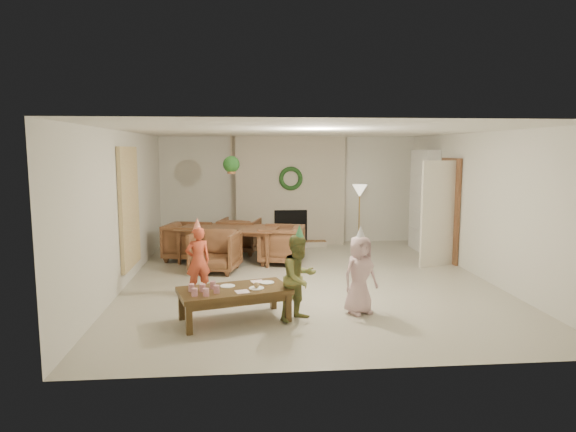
{
  "coord_description": "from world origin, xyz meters",
  "views": [
    {
      "loc": [
        -1.06,
        -8.2,
        2.2
      ],
      "look_at": [
        -0.3,
        0.4,
        1.05
      ],
      "focal_mm": 31.11,
      "sensor_mm": 36.0,
      "label": 1
    }
  ],
  "objects": [
    {
      "name": "wall_left",
      "position": [
        -3.0,
        0.0,
        1.25
      ],
      "size": [
        0.0,
        7.0,
        7.0
      ],
      "primitive_type": "plane",
      "rotation": [
        1.57,
        0.0,
        1.57
      ],
      "color": "silver",
      "rests_on": "floor"
    },
    {
      "name": "cup_b",
      "position": [
        -1.73,
        -2.03,
        0.48
      ],
      "size": [
        0.09,
        0.09,
        0.1
      ],
      "primitive_type": "cylinder",
      "rotation": [
        0.0,
        0.0,
        0.28
      ],
      "color": "silver",
      "rests_on": "coffee_table_top"
    },
    {
      "name": "child_plaid",
      "position": [
        -0.36,
        -1.97,
        0.56
      ],
      "size": [
        0.69,
        0.67,
        1.12
      ],
      "primitive_type": "imported",
      "rotation": [
        0.0,
        0.0,
        0.64
      ],
      "color": "olive",
      "rests_on": "floor"
    },
    {
      "name": "cup_a",
      "position": [
        -1.68,
        -2.23,
        0.48
      ],
      "size": [
        0.09,
        0.09,
        0.1
      ],
      "primitive_type": "cylinder",
      "rotation": [
        0.0,
        0.0,
        0.28
      ],
      "color": "silver",
      "rests_on": "coffee_table_top"
    },
    {
      "name": "cup_f",
      "position": [
        -1.47,
        -1.92,
        0.48
      ],
      "size": [
        0.09,
        0.09,
        0.1
      ],
      "primitive_type": "cylinder",
      "rotation": [
        0.0,
        0.0,
        0.28
      ],
      "color": "silver",
      "rests_on": "coffee_table_top"
    },
    {
      "name": "coffee_leg_fl",
      "position": [
        -1.73,
        -2.38,
        0.18
      ],
      "size": [
        0.09,
        0.09,
        0.37
      ],
      "primitive_type": "cube",
      "rotation": [
        0.0,
        0.0,
        0.28
      ],
      "color": "#4A3418",
      "rests_on": "floor"
    },
    {
      "name": "napkin_right",
      "position": [
        -0.89,
        -1.64,
        0.43
      ],
      "size": [
        0.2,
        0.2,
        0.01
      ],
      "primitive_type": "cube",
      "rotation": [
        0.0,
        0.0,
        0.28
      ],
      "color": "#FFBBCB",
      "rests_on": "coffee_table_top"
    },
    {
      "name": "bookshelf_shelf_a",
      "position": [
        2.82,
        2.3,
        0.45
      ],
      "size": [
        0.3,
        0.92,
        0.03
      ],
      "primitive_type": "cube",
      "color": "white",
      "rests_on": "bookshelf_carcass"
    },
    {
      "name": "hanging_plant_cord",
      "position": [
        -1.3,
        1.5,
        2.15
      ],
      "size": [
        0.01,
        0.01,
        0.7
      ],
      "primitive_type": "cylinder",
      "color": "tan",
      "rests_on": "ceiling"
    },
    {
      "name": "bookshelf_shelf_c",
      "position": [
        2.82,
        2.3,
        1.25
      ],
      "size": [
        0.3,
        0.92,
        0.03
      ],
      "primitive_type": "cube",
      "color": "white",
      "rests_on": "bookshelf_carcass"
    },
    {
      "name": "dining_chair_right",
      "position": [
        -0.35,
        1.29,
        0.38
      ],
      "size": [
        1.0,
        0.98,
        0.75
      ],
      "primitive_type": "imported",
      "rotation": [
        0.0,
        0.0,
        -1.82
      ],
      "color": "brown",
      "rests_on": "floor"
    },
    {
      "name": "bookshelf_shelf_d",
      "position": [
        2.82,
        2.3,
        1.65
      ],
      "size": [
        0.3,
        0.92,
        0.03
      ],
      "primitive_type": "cube",
      "color": "white",
      "rests_on": "bookshelf_carcass"
    },
    {
      "name": "floor_lamp_base",
      "position": [
        1.58,
        3.0,
        0.01
      ],
      "size": [
        0.26,
        0.26,
        0.03
      ],
      "primitive_type": "cylinder",
      "color": "gold",
      "rests_on": "floor"
    },
    {
      "name": "floor_lamp_shade",
      "position": [
        1.58,
        3.0,
        1.26
      ],
      "size": [
        0.34,
        0.34,
        0.28
      ],
      "primitive_type": "cone",
      "rotation": [
        3.14,
        0.0,
        0.0
      ],
      "color": "beige",
      "rests_on": "floor_lamp_post"
    },
    {
      "name": "cup_d",
      "position": [
        -1.6,
        -2.04,
        0.48
      ],
      "size": [
        0.09,
        0.09,
        0.1
      ],
      "primitive_type": "cylinder",
      "rotation": [
        0.0,
        0.0,
        0.28
      ],
      "color": "silver",
      "rests_on": "coffee_table_top"
    },
    {
      "name": "wall_right",
      "position": [
        3.0,
        0.0,
        1.25
      ],
      "size": [
        0.0,
        7.0,
        7.0
      ],
      "primitive_type": "plane",
      "rotation": [
        1.57,
        0.0,
        -1.57
      ],
      "color": "silver",
      "rests_on": "floor"
    },
    {
      "name": "fireplace_wreath",
      "position": [
        0.0,
        3.07,
        1.55
      ],
      "size": [
        0.54,
        0.1,
        0.54
      ],
      "primitive_type": "torus",
      "rotation": [
        1.57,
        0.0,
        0.0
      ],
      "color": "#173D17",
      "rests_on": "fireplace_mass"
    },
    {
      "name": "child_red",
      "position": [
        -1.77,
        -0.7,
        0.52
      ],
      "size": [
        0.44,
        0.37,
        1.05
      ],
      "primitive_type": "imported",
      "rotation": [
        0.0,
        0.0,
        3.49
      ],
      "color": "#B94127",
      "rests_on": "floor"
    },
    {
      "name": "food_scoop",
      "position": [
        -0.91,
        -1.96,
        0.48
      ],
      "size": [
        0.09,
        0.09,
        0.08
      ],
      "primitive_type": "sphere",
      "rotation": [
        0.0,
        0.0,
        0.28
      ],
      "color": "tan",
      "rests_on": "plate_b"
    },
    {
      "name": "floor_lamp_post",
      "position": [
        1.58,
        3.0,
        0.66
      ],
      "size": [
        0.03,
        0.03,
        1.26
      ],
      "primitive_type": "cylinder",
      "color": "gold",
      "rests_on": "floor"
    },
    {
      "name": "dining_table",
      "position": [
        -1.38,
        1.55,
        0.34
      ],
      "size": [
        2.14,
        1.53,
        0.68
      ],
      "primitive_type": "imported",
      "rotation": [
        0.0,
        0.0,
        -0.25
      ],
      "color": "brown",
      "rests_on": "floor"
    },
    {
      "name": "plate_b",
      "position": [
        -0.91,
        -1.96,
        0.43
      ],
      "size": [
        0.24,
        0.24,
        0.01
      ],
      "primitive_type": "cylinder",
      "rotation": [
        0.0,
        0.0,
        0.28
      ],
      "color": "white",
      "rests_on": "coffee_table_top"
    },
    {
      "name": "plate_a",
      "position": [
        -1.29,
        -1.82,
        0.43
      ],
      "size": [
        0.24,
        0.24,
        0.01
      ],
      "primitive_type": "cylinder",
      "rotation": [
        0.0,
        0.0,
        0.28
      ],
      "color": "white",
      "rests_on": "coffee_table_top"
    },
    {
      "name": "door_leaf",
      "position": [
        2.58,
        0.82,
        1.0
      ],
      "size": [
        0.77,
        0.32,
        2.0
      ],
      "primitive_type": "cube",
      "rotation": [
        0.0,
        0.0,
        -1.22
      ],
      "color": "beige",
      "rests_on": "floor"
    },
    {
      "name": "ceiling",
      "position": [
        0.0,
        0.0,
        2.5
      ],
      "size": [
        7.0,
        7.0,
        0.0
      ],
      "primitive_type": "plane",
      "rotation": [
        3.14,
        0.0,
        0.0
      ],
      "color": "white",
      "rests_on": "wall_back"
    },
    {
      "name": "curtain_panel",
      "position": [
        -2.96,
        0.2,
        1.25
      ],
      "size": [
        0.06,
        1.2,
        2.0
      ],
      "primitive_type": "cube",
      "color": "beige",
      "rests_on": "wall_left"
    },
    {
      "name": "coffee_leg_fr",
      "position": [
        -0.51,
        -2.03,
        0.18
      ],
      "size": [
        0.09,
        0.09,
        0.37
      ],
      "primitive_type": "cube",
      "rotation": [
        0.0,
        0.0,
        0.28
      ],
      "color": "#4A3418",
      "rests_on": "floor"
    },
    {
      "name": "bookshelf_carcass",
      "position": [
        2.84,
        2.3,
        1.1
      ],
      "size": [
        0.3,
        1.0,
        2.2
      ],
      "primitive_type": "cube",
      "color": "white",
      "rests_on": "floor"
    },
    {
      "name": "hanging_plant_pot",
      "position": [
        -1.3,
        1.5,
        1.8
      ],
      "size": [
        0.16,
        0.16,
        0.12
      ],
      "primitive_type": "cylinder",
      "color": "#94552F",
      "rests_on": "hanging_plant_cord"
    },
    {
      "name": "books_row_upper",
      "position": [
        2.8,
        2.2,
        1.38
      ],
      "size": [
        0.2,
        0.36,
        0.22
      ],
      "primitive_type": "cube",
      "color": "olive",
      "rests_on": "bookshelf_shelf_c"
    },
    {
      "name": "coffee_leg_bl",
      "position": [
        -1.89,
        -1.83,
        0.18
      ],
      "size": [
        0.09,
        0.09,
        0.37
      ],
      "primitive_type": "cube",
      "rotation": [
        0.0,
        0.0,
        0.28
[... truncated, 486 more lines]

